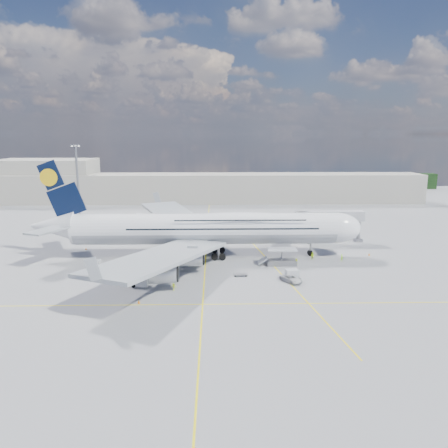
{
  "coord_description": "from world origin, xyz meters",
  "views": [
    {
      "loc": [
        2.04,
        -90.37,
        28.55
      ],
      "look_at": [
        4.3,
        8.0,
        8.26
      ],
      "focal_mm": 35.0,
      "sensor_mm": 36.0,
      "label": 1
    }
  ],
  "objects_px": {
    "dolly_row_c": "(128,273)",
    "cone_wing_left_outer": "(139,235)",
    "baggage_tug": "(140,282)",
    "crew_van": "(296,262)",
    "cone_nose": "(369,254)",
    "cone_wing_right_inner": "(138,278)",
    "jet_bridge": "(320,219)",
    "dolly_row_a": "(95,264)",
    "cone_wing_left_inner": "(205,241)",
    "cone_tail": "(86,249)",
    "dolly_nose_far": "(292,274)",
    "cargo_loader": "(281,259)",
    "catering_truck_outer": "(146,222)",
    "airliner": "(207,228)",
    "dolly_back": "(137,266)",
    "cone_wing_right_outer": "(139,302)",
    "dolly_row_b": "(150,264)",
    "crew_tug": "(174,286)",
    "light_mast": "(78,185)",
    "dolly_nose_near": "(241,274)",
    "catering_truck_inner": "(179,230)",
    "crew_nose": "(342,258)",
    "crew_loader": "(313,256)",
    "crew_wing": "(176,267)",
    "service_van": "(291,279)"
  },
  "relations": [
    {
      "from": "cargo_loader",
      "to": "crew_tug",
      "type": "xyz_separation_m",
      "value": [
        -22.39,
        -15.98,
        -0.4
      ]
    },
    {
      "from": "catering_truck_outer",
      "to": "crew_loader",
      "type": "xyz_separation_m",
      "value": [
        43.81,
        -35.45,
        -1.14
      ]
    },
    {
      "from": "cargo_loader",
      "to": "catering_truck_outer",
      "type": "height_order",
      "value": "catering_truck_outer"
    },
    {
      "from": "dolly_row_c",
      "to": "cone_wing_left_outer",
      "type": "height_order",
      "value": "dolly_row_c"
    },
    {
      "from": "catering_truck_inner",
      "to": "cone_nose",
      "type": "height_order",
      "value": "catering_truck_inner"
    },
    {
      "from": "crew_nose",
      "to": "crew_wing",
      "type": "height_order",
      "value": "crew_nose"
    },
    {
      "from": "crew_nose",
      "to": "crew_wing",
      "type": "distance_m",
      "value": 37.82
    },
    {
      "from": "jet_bridge",
      "to": "dolly_row_a",
      "type": "bearing_deg",
      "value": -159.3
    },
    {
      "from": "baggage_tug",
      "to": "crew_van",
      "type": "bearing_deg",
      "value": 27.13
    },
    {
      "from": "crew_tug",
      "to": "crew_wing",
      "type": "bearing_deg",
      "value": 103.63
    },
    {
      "from": "catering_truck_inner",
      "to": "cone_wing_left_outer",
      "type": "xyz_separation_m",
      "value": [
        -11.6,
        1.82,
        -1.77
      ]
    },
    {
      "from": "dolly_row_a",
      "to": "cone_wing_left_outer",
      "type": "xyz_separation_m",
      "value": [
        4.2,
        31.19,
        -0.81
      ]
    },
    {
      "from": "cone_wing_left_inner",
      "to": "cone_tail",
      "type": "height_order",
      "value": "cone_tail"
    },
    {
      "from": "cargo_loader",
      "to": "cone_wing_left_inner",
      "type": "xyz_separation_m",
      "value": [
        -17.4,
        21.64,
        -1.01
      ]
    },
    {
      "from": "dolly_back",
      "to": "airliner",
      "type": "bearing_deg",
      "value": 39.22
    },
    {
      "from": "cone_wing_left_inner",
      "to": "crew_wing",
      "type": "bearing_deg",
      "value": -102.14
    },
    {
      "from": "cone_wing_right_outer",
      "to": "cone_tail",
      "type": "relative_size",
      "value": 1.01
    },
    {
      "from": "dolly_nose_near",
      "to": "jet_bridge",
      "type": "bearing_deg",
      "value": 44.63
    },
    {
      "from": "dolly_row_b",
      "to": "cone_wing_left_outer",
      "type": "height_order",
      "value": "dolly_row_b"
    },
    {
      "from": "dolly_nose_far",
      "to": "cone_tail",
      "type": "relative_size",
      "value": 6.12
    },
    {
      "from": "dolly_nose_far",
      "to": "cone_wing_left_outer",
      "type": "height_order",
      "value": "dolly_nose_far"
    },
    {
      "from": "cone_wing_right_inner",
      "to": "cone_wing_right_outer",
      "type": "relative_size",
      "value": 1.06
    },
    {
      "from": "baggage_tug",
      "to": "cone_tail",
      "type": "xyz_separation_m",
      "value": [
        -18.14,
        27.54,
        -0.6
      ]
    },
    {
      "from": "cone_nose",
      "to": "airliner",
      "type": "bearing_deg",
      "value": 179.8
    },
    {
      "from": "baggage_tug",
      "to": "cone_wing_right_inner",
      "type": "distance_m",
      "value": 4.14
    },
    {
      "from": "dolly_row_c",
      "to": "cone_wing_right_inner",
      "type": "height_order",
      "value": "dolly_row_c"
    },
    {
      "from": "jet_bridge",
      "to": "crew_wing",
      "type": "relative_size",
      "value": 12.54
    },
    {
      "from": "catering_truck_outer",
      "to": "jet_bridge",
      "type": "bearing_deg",
      "value": -7.37
    },
    {
      "from": "light_mast",
      "to": "dolly_nose_near",
      "type": "height_order",
      "value": "light_mast"
    },
    {
      "from": "catering_truck_inner",
      "to": "cone_wing_right_inner",
      "type": "bearing_deg",
      "value": -92.52
    },
    {
      "from": "dolly_row_c",
      "to": "cone_nose",
      "type": "bearing_deg",
      "value": -7.83
    },
    {
      "from": "dolly_back",
      "to": "crew_nose",
      "type": "bearing_deg",
      "value": 9.75
    },
    {
      "from": "baggage_tug",
      "to": "cone_nose",
      "type": "relative_size",
      "value": 5.55
    },
    {
      "from": "dolly_back",
      "to": "baggage_tug",
      "type": "height_order",
      "value": "baggage_tug"
    },
    {
      "from": "catering_truck_inner",
      "to": "crew_nose",
      "type": "height_order",
      "value": "catering_truck_inner"
    },
    {
      "from": "baggage_tug",
      "to": "cone_wing_left_outer",
      "type": "relative_size",
      "value": 6.75
    },
    {
      "from": "cone_wing_left_inner",
      "to": "cone_wing_right_outer",
      "type": "relative_size",
      "value": 0.84
    },
    {
      "from": "cone_wing_left_outer",
      "to": "cone_wing_right_inner",
      "type": "relative_size",
      "value": 0.78
    },
    {
      "from": "crew_tug",
      "to": "cone_wing_right_inner",
      "type": "relative_size",
      "value": 2.71
    },
    {
      "from": "dolly_back",
      "to": "cone_wing_left_outer",
      "type": "distance_m",
      "value": 33.54
    },
    {
      "from": "dolly_nose_far",
      "to": "crew_van",
      "type": "xyz_separation_m",
      "value": [
        2.67,
        9.35,
        -0.31
      ]
    },
    {
      "from": "catering_truck_inner",
      "to": "jet_bridge",
      "type": "bearing_deg",
      "value": -8.06
    },
    {
      "from": "crew_loader",
      "to": "cone_nose",
      "type": "xyz_separation_m",
      "value": [
        14.46,
        3.5,
        -0.66
      ]
    },
    {
      "from": "dolly_row_a",
      "to": "crew_van",
      "type": "xyz_separation_m",
      "value": [
        43.96,
        1.29,
        -0.22
      ]
    },
    {
      "from": "light_mast",
      "to": "service_van",
      "type": "bearing_deg",
      "value": -43.36
    },
    {
      "from": "dolly_back",
      "to": "crew_tug",
      "type": "distance_m",
      "value": 14.76
    },
    {
      "from": "cargo_loader",
      "to": "light_mast",
      "type": "xyz_separation_m",
      "value": [
        -56.82,
        42.11,
        11.95
      ]
    },
    {
      "from": "dolly_row_b",
      "to": "cone_wing_right_outer",
      "type": "bearing_deg",
      "value": -92.24
    },
    {
      "from": "airliner",
      "to": "cone_wing_right_inner",
      "type": "xyz_separation_m",
      "value": [
        -13.44,
        -16.74,
        -6.57
      ]
    },
    {
      "from": "crew_wing",
      "to": "crew_van",
      "type": "distance_m",
      "value": 26.39
    }
  ]
}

